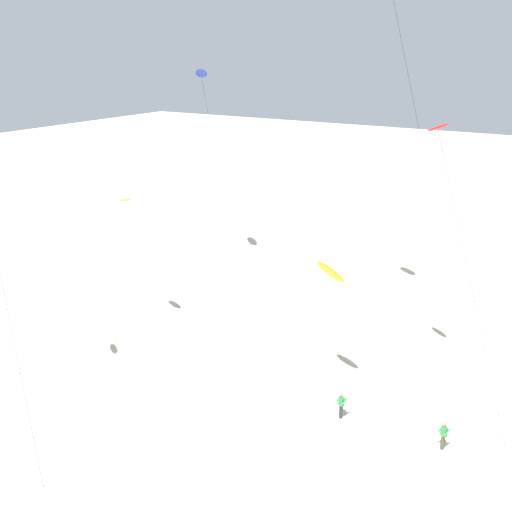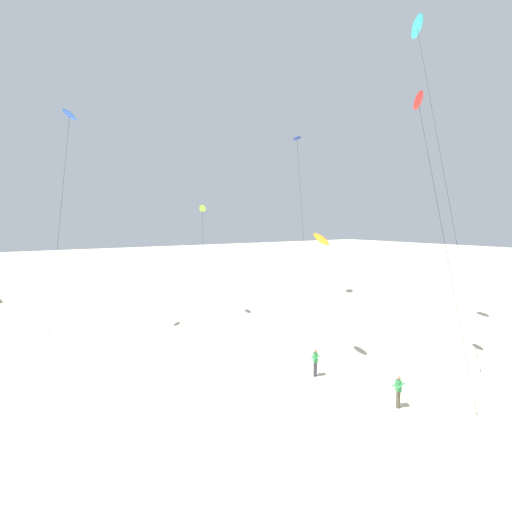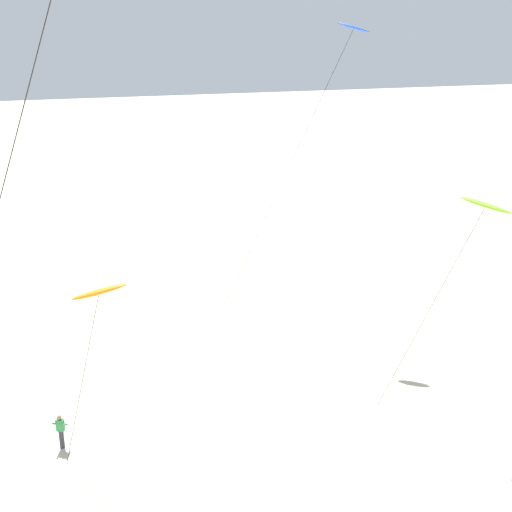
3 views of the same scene
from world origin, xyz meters
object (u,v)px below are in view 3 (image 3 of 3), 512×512
kite_flyer_middle (61,430)px  kite_blue (349,37)px  kite_lime (484,208)px  kite_orange (98,294)px

kite_flyer_middle → kite_blue: bearing=119.9°
kite_lime → kite_orange: bearing=-90.5°
kite_orange → kite_blue: (-12.09, 15.05, 8.78)m
kite_orange → kite_lime: (0.13, 16.58, 2.21)m
kite_orange → kite_lime: size_ratio=0.80×
kite_orange → kite_lime: bearing=89.5°
kite_blue → kite_flyer_middle: (9.83, -17.12, -16.09)m
kite_orange → kite_flyer_middle: 7.92m
kite_orange → kite_blue: kite_blue is taller
kite_orange → kite_flyer_middle: kite_orange is taller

